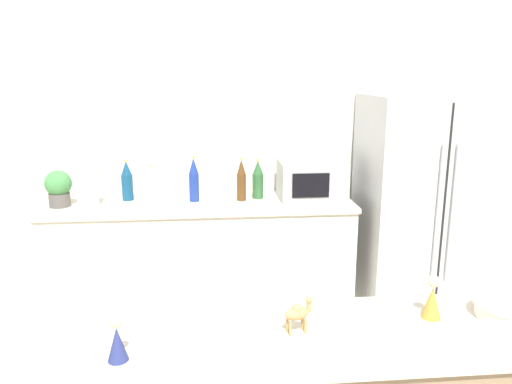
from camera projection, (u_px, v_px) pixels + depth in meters
The scene contains 15 objects.
wall_back at pixel (233, 148), 3.89m from camera, with size 8.00×0.06×2.55m.
back_counter at pixel (202, 261), 3.74m from camera, with size 2.22×0.63×0.93m.
refrigerator at pixel (421, 210), 3.72m from camera, with size 0.87×0.74×1.69m.
potted_plant at pixel (59, 187), 3.47m from camera, with size 0.18×0.18×0.26m.
paper_towel_roll at pixel (89, 188), 3.47m from camera, with size 0.12×0.12×0.27m.
microwave at pixel (312, 180), 3.69m from camera, with size 0.48×0.37×0.28m.
back_bottle_0 at pixel (258, 180), 3.69m from camera, with size 0.08×0.08×0.29m.
back_bottle_1 at pixel (194, 180), 3.60m from camera, with size 0.07×0.07×0.33m.
back_bottle_2 at pixel (241, 180), 3.63m from camera, with size 0.07×0.07×0.31m.
back_bottle_3 at pixel (151, 186), 3.53m from camera, with size 0.06×0.06×0.28m.
back_bottle_4 at pixel (127, 181), 3.64m from camera, with size 0.08×0.08×0.30m.
fruit_bowl at pixel (506, 308), 1.76m from camera, with size 0.23×0.23×0.06m.
camel_figurine at pixel (298, 313), 1.65m from camera, with size 0.10×0.06×0.12m.
wise_man_figurine_blue at pixel (432, 300), 1.75m from camera, with size 0.07×0.07×0.16m.
wise_man_figurine_crimson at pixel (117, 341), 1.49m from camera, with size 0.06×0.06×0.15m.
Camera 1 is at (-0.18, -1.13, 1.86)m, focal length 35.00 mm.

